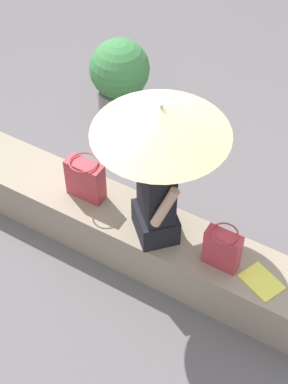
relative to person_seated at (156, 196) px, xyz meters
The scene contains 8 objects.
ground_plane 0.84m from the person_seated, 10.61° to the right, with size 14.00×14.00×0.00m, color #605B5E.
stone_bench 0.64m from the person_seated, 10.61° to the right, with size 3.10×0.50×0.42m, color gray.
person_seated is the anchor object (origin of this frame).
parasol 0.63m from the person_seated, 78.62° to the right, with size 0.93×0.93×1.15m.
handbag_black 0.69m from the person_seated, ahead, with size 0.30×0.22×0.36m.
tote_bag_canvas 0.59m from the person_seated, behind, with size 0.26×0.19×0.34m.
magazine 0.94m from the person_seated, behind, with size 0.28×0.20×0.01m, color #EAE04C.
planter_far 1.91m from the person_seated, 49.77° to the right, with size 0.58×0.58×0.86m.
Camera 1 is at (-1.58, 2.51, 3.85)m, focal length 55.47 mm.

